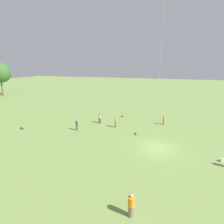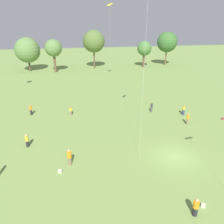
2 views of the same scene
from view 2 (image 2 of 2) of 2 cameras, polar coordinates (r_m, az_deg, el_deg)
The scene contains 18 objects.
ground_plane at distance 25.97m, azimuth 16.12°, elevation -11.30°, with size 240.00×240.00×0.00m, color #7A994C.
tree_0 at distance 73.48m, azimuth -21.22°, elevation 14.83°, with size 7.51×7.51×10.12m.
tree_1 at distance 69.26m, azimuth -15.07°, elevation 15.77°, with size 5.01×5.01×9.67m.
tree_2 at distance 73.35m, azimuth -4.80°, elevation 17.92°, with size 7.02×7.02×12.11m.
tree_3 at distance 76.41m, azimuth 8.44°, elevation 16.07°, with size 4.75×4.75×8.57m.
tree_4 at distance 80.96m, azimuth 14.20°, elevation 17.28°, with size 6.84×6.84×11.35m.
person_0 at distance 35.92m, azimuth -10.77°, elevation 0.30°, with size 0.57×0.57×1.64m.
person_1 at distance 37.89m, azimuth -20.44°, elevation 0.54°, with size 0.51×0.51×1.76m.
person_3 at distance 19.47m, azimuth 21.03°, elevation -22.24°, with size 0.65×0.65×1.60m.
person_4 at distance 37.33m, azimuth 18.19°, elevation 0.51°, with size 0.47×0.47×1.77m.
person_6 at distance 23.76m, azimuth -11.07°, elevation -11.57°, with size 0.67×0.67×1.86m.
person_7 at distance 28.43m, azimuth -21.32°, elevation -6.96°, with size 0.58×0.58×1.70m.
person_9 at distance 37.17m, azimuth 10.30°, elevation 1.26°, with size 0.45×0.45×1.78m.
person_10 at distance 33.94m, azimuth 19.19°, elevation -1.73°, with size 0.52×0.52×1.80m.
kite_2 at distance 50.52m, azimuth -0.62°, elevation 25.46°, with size 1.37×1.42×17.80m.
picnic_bag_0 at distance 23.31m, azimuth -13.41°, elevation -14.79°, with size 0.46×0.43×0.32m.
picnic_bag_1 at distance 20.73m, azimuth 22.74°, elevation -21.59°, with size 0.40×0.38×0.35m.
picnic_bag_2 at distance 38.16m, azimuth 27.03°, elevation -1.58°, with size 0.49×0.47×0.29m.
Camera 2 is at (-11.27, -18.79, 13.96)m, focal length 35.00 mm.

